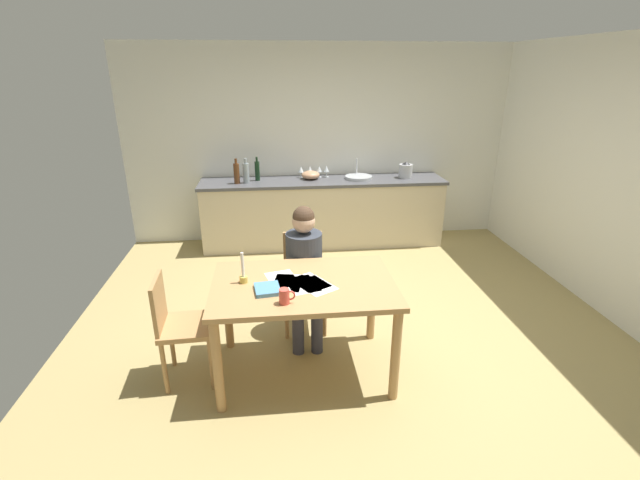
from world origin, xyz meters
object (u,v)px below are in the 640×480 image
Objects in this scene: book_magazine at (267,289)px; coffee_mug at (285,296)px; person_seated at (305,265)px; sink_unit at (359,177)px; wine_glass_back_left at (310,169)px; candlestick at (243,274)px; wine_glass_back_right at (301,170)px; bottle_vinegar at (246,173)px; mixing_bowl at (311,175)px; chair_at_table at (304,276)px; wine_glass_by_kettle at (319,169)px; stovetop_kettle at (406,170)px; wine_glass_near_sink at (326,169)px; dining_table at (304,296)px; bottle_wine_red at (257,171)px; bottle_oil at (237,173)px; chair_side_empty at (179,324)px.

coffee_mug is at bearing -65.56° from book_magazine.
person_seated is 2.39m from sink_unit.
wine_glass_back_left is at bearing 83.89° from person_seated.
wine_glass_back_right is at bearing 77.64° from candlestick.
mixing_bowl is (0.84, 0.12, -0.08)m from bottle_vinegar.
chair_at_table is at bearing -93.33° from wine_glass_back_right.
chair_at_table is at bearing -73.57° from bottle_vinegar.
mixing_bowl is 1.57× the size of wine_glass_by_kettle.
wine_glass_by_kettle is (0.12, 0.09, 0.05)m from mixing_bowl.
coffee_mug is 3.22m from wine_glass_back_right.
wine_glass_near_sink is at bearing 171.88° from stovetop_kettle.
book_magazine is (-0.12, 0.19, -0.04)m from coffee_mug.
chair_at_table is at bearing 85.87° from dining_table.
book_magazine is at bearing -84.49° from bottle_vinegar.
bottle_wine_red is 0.93m from wine_glass_near_sink.
bottle_oil reaches higher than stovetop_kettle.
wine_glass_near_sink and wine_glass_back_left have the same top height.
wine_glass_back_left is at bearing 75.32° from candlestick.
person_seated is 2.33m from bottle_wine_red.
wine_glass_back_left is (-1.27, 0.15, 0.01)m from stovetop_kettle.
book_magazine is 0.91× the size of stovetop_kettle.
sink_unit is 0.64m from mixing_bowl.
coffee_mug reaches higher than dining_table.
sink_unit is at bearing 71.22° from dining_table.
stovetop_kettle is at bearing 60.55° from coffee_mug.
bottle_oil is at bearing 109.68° from chair_at_table.
coffee_mug is 0.36× the size of bottle_wine_red.
chair_side_empty is 3.77m from stovetop_kettle.
wine_glass_back_right is (0.45, 3.01, 0.21)m from book_magazine.
candlestick is 0.68× the size of sink_unit.
chair_at_table is 2.16m from bottle_oil.
bottle_oil reaches higher than bottle_vinegar.
book_magazine is at bearing -111.74° from chair_at_table.
dining_table is at bearing -6.94° from candlestick.
dining_table is at bearing -76.21° from bottle_oil.
wine_glass_near_sink is at bearing 63.09° from chair_side_empty.
book_magazine is 0.64× the size of bottle_vinegar.
wine_glass_back_left is at bearing 167.11° from sink_unit.
chair_at_table is 7.89× the size of coffee_mug.
mixing_bowl is (0.25, 2.26, 0.28)m from person_seated.
book_magazine is 3.09m from wine_glass_by_kettle.
wine_glass_back_left reaches higher than chair_side_empty.
chair_side_empty is 3.20m from wine_glass_back_left.
stovetop_kettle is (2.52, 2.75, 0.51)m from chair_side_empty.
wine_glass_back_right is at bearing 9.43° from bottle_wine_red.
wine_glass_by_kettle is 0.25m from wine_glass_back_right.
wine_glass_by_kettle is at bearing 12.58° from bottle_vinegar.
chair_at_table is at bearing -70.32° from bottle_oil.
wine_glass_back_left is at bearing 180.00° from wine_glass_by_kettle.
candlestick is 0.77× the size of bottle_vinegar.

